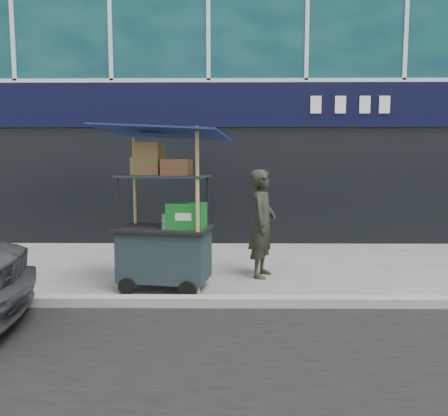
{
  "coord_description": "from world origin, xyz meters",
  "views": [
    {
      "loc": [
        0.41,
        -5.3,
        1.74
      ],
      "look_at": [
        0.34,
        1.2,
        1.05
      ],
      "focal_mm": 35.0,
      "sensor_mm": 36.0,
      "label": 1
    }
  ],
  "objects": [
    {
      "name": "ground",
      "position": [
        0.0,
        0.0,
        0.0
      ],
      "size": [
        80.0,
        80.0,
        0.0
      ],
      "primitive_type": "plane",
      "color": "slate",
      "rests_on": "ground"
    },
    {
      "name": "curb",
      "position": [
        0.0,
        -0.2,
        0.06
      ],
      "size": [
        80.0,
        0.18,
        0.12
      ],
      "primitive_type": "cube",
      "color": "#999990",
      "rests_on": "ground"
    },
    {
      "name": "building",
      "position": [
        0.0,
        6.95,
        6.02
      ],
      "size": [
        16.0,
        6.2,
        12.0
      ],
      "color": "slate",
      "rests_on": "ground"
    },
    {
      "name": "vendor_cart",
      "position": [
        -0.44,
        0.5,
        0.78
      ],
      "size": [
        1.81,
        1.42,
        2.22
      ],
      "rotation": [
        0.0,
        0.0,
        -0.17
      ],
      "color": "black",
      "rests_on": "ground"
    },
    {
      "name": "vendor_man",
      "position": [
        0.92,
        1.21,
        0.81
      ],
      "size": [
        0.55,
        0.68,
        1.62
      ],
      "primitive_type": "imported",
      "rotation": [
        0.0,
        0.0,
        1.27
      ],
      "color": "#25291E",
      "rests_on": "ground"
    }
  ]
}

